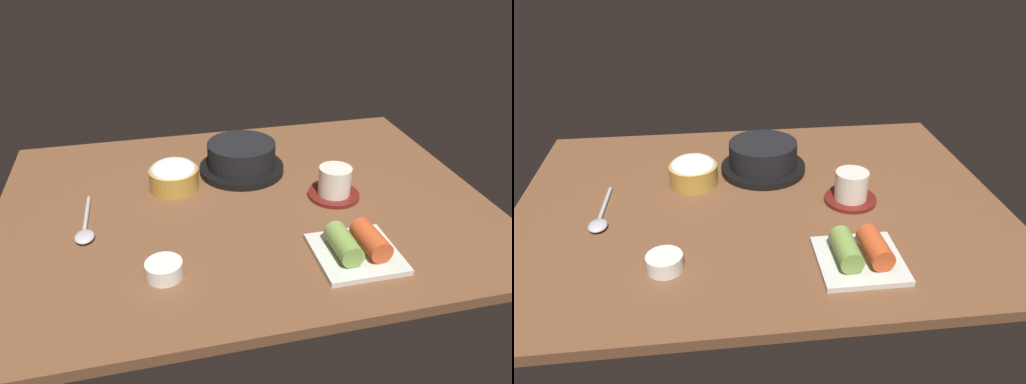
# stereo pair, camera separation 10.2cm
# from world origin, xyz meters

# --- Properties ---
(dining_table) EXTENTS (1.00, 0.76, 0.02)m
(dining_table) POSITION_xyz_m (0.00, 0.00, 0.01)
(dining_table) COLOR brown
(dining_table) RESTS_ON ground
(stone_pot) EXTENTS (0.19, 0.19, 0.07)m
(stone_pot) POSITION_xyz_m (0.02, 0.13, 0.05)
(stone_pot) COLOR black
(stone_pot) RESTS_ON dining_table
(rice_bowl) EXTENTS (0.11, 0.11, 0.06)m
(rice_bowl) POSITION_xyz_m (-0.14, 0.09, 0.05)
(rice_bowl) COLOR #B78C38
(rice_bowl) RESTS_ON dining_table
(tea_cup_with_saucer) EXTENTS (0.11, 0.11, 0.07)m
(tea_cup_with_saucer) POSITION_xyz_m (0.19, -0.02, 0.05)
(tea_cup_with_saucer) COLOR maroon
(tea_cup_with_saucer) RESTS_ON dining_table
(kimchi_plate) EXTENTS (0.15, 0.15, 0.05)m
(kimchi_plate) POSITION_xyz_m (0.15, -0.23, 0.04)
(kimchi_plate) COLOR silver
(kimchi_plate) RESTS_ON dining_table
(side_bowl_near) EXTENTS (0.06, 0.06, 0.03)m
(side_bowl_near) POSITION_xyz_m (-0.18, -0.21, 0.04)
(side_bowl_near) COLOR white
(side_bowl_near) RESTS_ON dining_table
(spoon) EXTENTS (0.04, 0.17, 0.01)m
(spoon) POSITION_xyz_m (-0.32, -0.05, 0.03)
(spoon) COLOR #B7B7BC
(spoon) RESTS_ON dining_table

